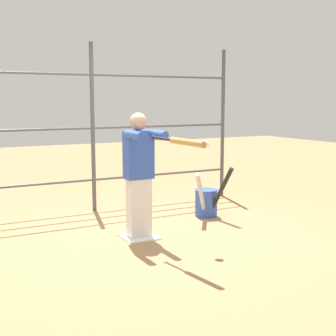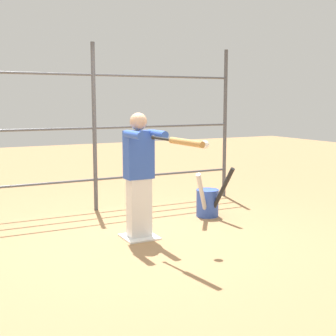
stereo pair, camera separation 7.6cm
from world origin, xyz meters
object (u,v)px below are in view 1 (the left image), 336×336
Objects in this scene: batter at (139,171)px; baseball_bat_swinging at (183,142)px; bat_bucket at (207,201)px; softball_in_flight at (205,145)px.

batter is 1.71× the size of baseball_bat_swinging.
baseball_bat_swinging reaches higher than bat_bucket.
baseball_bat_swinging is at bearing 49.37° from bat_bucket.
batter is at bearing -85.66° from baseball_bat_swinging.
softball_in_flight is at bearing -147.63° from baseball_bat_swinging.
baseball_bat_swinging reaches higher than softball_in_flight.
batter is 0.87m from softball_in_flight.
softball_in_flight is at bearing 55.85° from bat_bucket.
baseball_bat_swinging is 2.10m from bat_bucket.
bat_bucket is at bearing -158.46° from batter.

